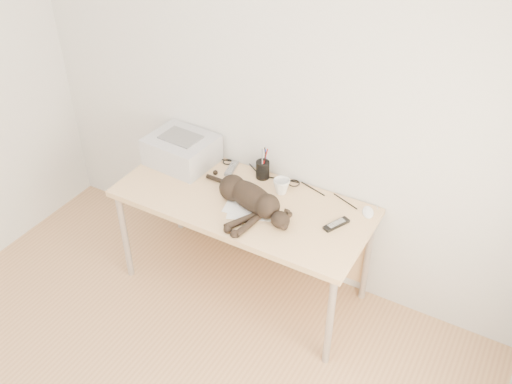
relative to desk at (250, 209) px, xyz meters
The scene contains 11 objects.
wall_back 0.75m from the desk, 90.00° to the left, with size 3.50×3.50×0.00m, color silver.
desk is the anchor object (origin of this frame).
printer 0.62m from the desk, behind, with size 0.44×0.38×0.20m.
papers 0.21m from the desk, 60.97° to the right, with size 0.34×0.28×0.01m.
cat 0.25m from the desk, 63.49° to the right, with size 0.72×0.46×0.17m.
mug 0.27m from the desk, 30.06° to the left, with size 0.10×0.10×0.10m, color white.
pen_cup 0.27m from the desk, 93.14° to the left, with size 0.09×0.09×0.22m.
remote_grey 0.32m from the desk, 144.93° to the left, with size 0.05×0.17×0.02m, color slate.
remote_black 0.62m from the desk, ahead, with size 0.05×0.17×0.02m, color black.
mouse 0.76m from the desk, 13.65° to the left, with size 0.07×0.12×0.04m, color white.
cable_tangle 0.26m from the desk, 90.00° to the left, with size 1.36×0.08×0.01m, color black, non-canonical shape.
Camera 1 is at (1.46, -1.00, 2.87)m, focal length 40.00 mm.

